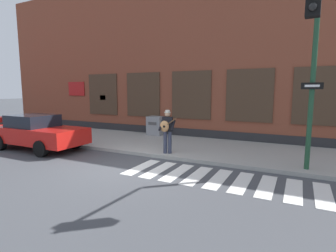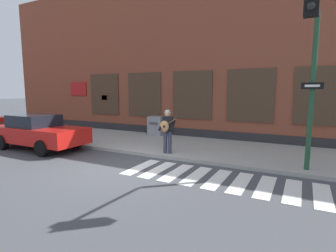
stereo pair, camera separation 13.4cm
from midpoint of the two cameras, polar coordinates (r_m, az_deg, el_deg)
ground_plane at (r=9.09m, az=-10.16°, el=-8.98°), size 160.00×160.00×0.00m
sidewalk at (r=12.30m, az=0.77°, el=-4.15°), size 28.00×4.45×0.13m
building_backdrop at (r=16.04m, az=7.63°, el=14.32°), size 28.00×4.06×8.94m
crosswalk at (r=8.01m, az=10.45°, el=-11.25°), size 5.78×1.90×0.01m
red_car at (r=13.04m, az=-26.95°, el=-1.18°), size 4.60×1.99×1.53m
busker at (r=10.20m, az=-0.58°, el=-0.63°), size 0.77×0.63×1.71m
traffic_light at (r=8.14m, az=28.58°, el=13.54°), size 0.62×2.71×4.93m
utility_box at (r=14.64m, az=-3.02°, el=0.08°), size 0.84×0.67×1.04m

